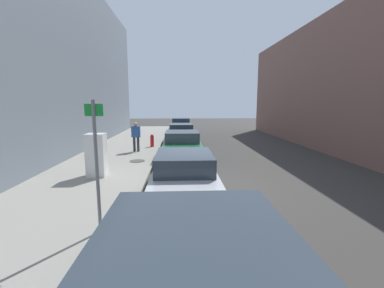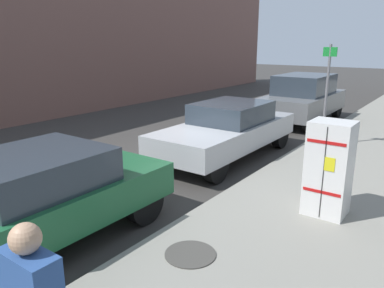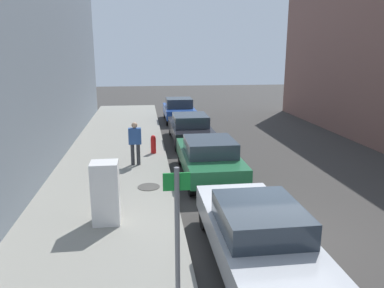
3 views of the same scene
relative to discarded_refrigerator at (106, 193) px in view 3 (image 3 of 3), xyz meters
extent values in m
plane|color=#383533|center=(3.84, -1.20, -0.92)|extent=(80.00, 80.00, 0.00)
cube|color=gray|center=(-0.21, -1.20, -0.85)|extent=(4.17, 44.00, 0.13)
cube|color=white|center=(0.00, 0.00, 0.00)|extent=(0.66, 0.58, 1.58)
cube|color=black|center=(0.00, 0.30, 0.00)|extent=(0.01, 0.01, 1.50)
cube|color=yellow|center=(-0.08, 0.30, 0.17)|extent=(0.16, 0.01, 0.22)
cube|color=red|center=(0.00, 0.30, 0.50)|extent=(0.60, 0.01, 0.05)
cube|color=red|center=(0.00, 0.30, -0.32)|extent=(0.60, 0.01, 0.05)
cylinder|color=#47443F|center=(1.08, 2.37, -0.78)|extent=(0.70, 0.70, 0.02)
cylinder|color=slate|center=(1.39, -4.28, 0.58)|extent=(0.07, 0.07, 2.74)
cube|color=#198C33|center=(1.39, -4.26, 1.75)|extent=(0.36, 0.02, 0.24)
cylinder|color=red|center=(1.35, 6.42, -0.46)|extent=(0.22, 0.22, 0.65)
sphere|color=red|center=(1.35, 6.42, -0.12)|extent=(0.20, 0.20, 0.20)
cylinder|color=#333338|center=(0.53, 4.84, -0.38)|extent=(0.14, 0.14, 0.81)
cylinder|color=#333338|center=(0.75, 4.84, -0.38)|extent=(0.14, 0.14, 0.81)
cube|color=#2D5193|center=(0.64, 4.84, 0.32)|extent=(0.47, 0.22, 0.61)
sphere|color=tan|center=(0.64, 4.84, 0.73)|extent=(0.22, 0.22, 0.22)
cube|color=silver|center=(3.19, -2.10, -0.28)|extent=(1.78, 4.64, 0.55)
cube|color=#2D3842|center=(3.19, -2.34, 0.24)|extent=(1.57, 1.95, 0.50)
cylinder|color=black|center=(2.42, -0.40, -0.56)|extent=(0.22, 0.73, 0.73)
cylinder|color=black|center=(3.95, -0.40, -0.56)|extent=(0.22, 0.73, 0.73)
cube|color=#1E6038|center=(3.19, 3.46, -0.28)|extent=(1.84, 4.46, 0.55)
cube|color=#2D3842|center=(3.19, 3.24, 0.25)|extent=(1.62, 1.87, 0.50)
cylinder|color=black|center=(2.39, 5.08, -0.55)|extent=(0.22, 0.74, 0.74)
cylinder|color=black|center=(3.98, 5.08, -0.55)|extent=(0.22, 0.74, 0.74)
cylinder|color=black|center=(2.39, 1.85, -0.55)|extent=(0.22, 0.74, 0.74)
cylinder|color=black|center=(3.98, 1.85, -0.55)|extent=(0.22, 0.74, 0.74)
cube|color=black|center=(3.19, 8.75, -0.32)|extent=(1.79, 4.58, 0.55)
cube|color=#2D3842|center=(3.19, 8.52, 0.21)|extent=(1.57, 1.92, 0.50)
cylinder|color=black|center=(2.42, 10.46, -0.59)|extent=(0.22, 0.66, 0.66)
cylinder|color=black|center=(3.95, 10.46, -0.59)|extent=(0.22, 0.66, 0.66)
cylinder|color=black|center=(2.42, 7.04, -0.59)|extent=(0.22, 0.66, 0.66)
cylinder|color=black|center=(3.95, 7.04, -0.59)|extent=(0.22, 0.66, 0.66)
cube|color=#23479E|center=(3.19, 14.36, -0.28)|extent=(1.78, 3.90, 0.55)
cube|color=#2D3842|center=(3.19, 14.17, 0.27)|extent=(1.56, 1.64, 0.55)
cylinder|color=black|center=(2.43, 15.70, -0.56)|extent=(0.22, 0.73, 0.73)
cylinder|color=black|center=(3.94, 15.70, -0.56)|extent=(0.22, 0.73, 0.73)
cylinder|color=black|center=(2.43, 13.03, -0.56)|extent=(0.22, 0.73, 0.73)
cylinder|color=black|center=(3.94, 13.03, -0.56)|extent=(0.22, 0.73, 0.73)
camera|label=1|loc=(3.06, -9.41, 1.88)|focal=24.00mm
camera|label=2|loc=(-1.58, 6.01, 2.00)|focal=35.00mm
camera|label=3|loc=(0.99, -8.84, 3.40)|focal=35.00mm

